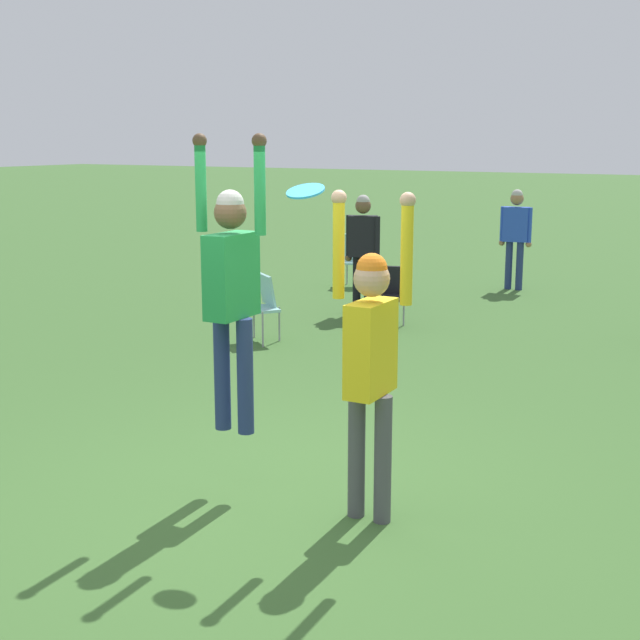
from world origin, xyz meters
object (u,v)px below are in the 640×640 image
object	(u,v)px
frisbee	(305,191)
camping_chair_4	(262,302)
camping_chair_3	(355,256)
person_spectator_far	(516,230)
person_spectator_near	(363,242)
camping_chair_1	(388,291)
person_jumping	(232,277)
person_defending	(371,349)

from	to	relation	value
frisbee	camping_chair_4	bearing A→B (deg)	126.64
frisbee	camping_chair_4	xyz separation A→B (m)	(-3.08, 4.14, -1.72)
camping_chair_3	person_spectator_far	world-z (taller)	person_spectator_far
person_spectator_near	person_spectator_far	distance (m)	3.45
camping_chair_3	person_spectator_far	bearing A→B (deg)	173.94
frisbee	camping_chair_1	xyz separation A→B (m)	(-2.07, 5.81, -1.74)
camping_chair_1	person_spectator_far	distance (m)	3.90
person_jumping	camping_chair_4	distance (m)	5.08
person_jumping	camping_chair_3	size ratio (longest dim) A/B	2.35
camping_chair_3	person_defending	bearing A→B (deg)	90.08
camping_chair_1	camping_chair_4	xyz separation A→B (m)	(-1.01, -1.67, 0.02)
person_defending	camping_chair_3	world-z (taller)	person_defending
person_jumping	camping_chair_1	bearing A→B (deg)	13.48
camping_chair_4	person_spectator_near	bearing A→B (deg)	-58.96
frisbee	person_defending	bearing A→B (deg)	-10.84
person_jumping	person_spectator_near	xyz separation A→B (m)	(-2.25, 6.57, -0.54)
camping_chair_3	camping_chair_4	bearing A→B (deg)	74.32
frisbee	camping_chair_3	distance (m)	9.65
person_defending	camping_chair_4	xyz separation A→B (m)	(-3.65, 4.25, -0.69)
frisbee	person_spectator_near	distance (m)	7.12
camping_chair_4	person_spectator_far	world-z (taller)	person_spectator_far
person_defending	person_spectator_far	xyz separation A→B (m)	(-2.02, 9.73, -0.17)
person_defending	person_spectator_far	world-z (taller)	person_defending
frisbee	camping_chair_1	bearing A→B (deg)	109.57
camping_chair_3	person_spectator_far	distance (m)	2.82
person_defending	frisbee	xyz separation A→B (m)	(-0.57, 0.11, 1.02)
person_defending	camping_chair_4	size ratio (longest dim) A/B	2.63
person_defending	camping_chair_1	distance (m)	6.52
frisbee	camping_chair_1	world-z (taller)	frisbee
person_spectator_near	camping_chair_3	bearing A→B (deg)	96.84
person_jumping	person_spectator_near	bearing A→B (deg)	17.97
camping_chair_1	camping_chair_4	world-z (taller)	camping_chair_4
camping_chair_4	camping_chair_1	bearing A→B (deg)	-83.03
person_defending	frisbee	world-z (taller)	frisbee
person_jumping	person_spectator_far	size ratio (longest dim) A/B	1.26
person_spectator_far	person_jumping	bearing A→B (deg)	-93.22
person_jumping	frisbee	size ratio (longest dim) A/B	8.05
person_jumping	camping_chair_4	xyz separation A→B (m)	(-2.54, 4.27, -1.10)
camping_chair_3	person_spectator_near	world-z (taller)	person_spectator_near
person_spectator_far	camping_chair_3	bearing A→B (deg)	-166.88
person_defending	person_spectator_near	bearing A→B (deg)	-153.79
person_defending	camping_chair_1	size ratio (longest dim) A/B	2.71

